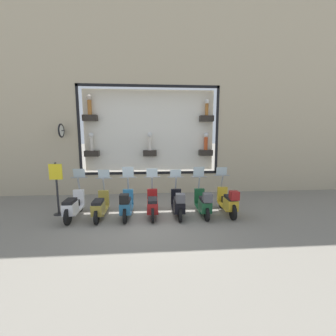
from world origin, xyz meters
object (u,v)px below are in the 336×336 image
at_px(scooter_olive_5, 100,206).
at_px(scooter_black_2, 178,204).
at_px(scooter_teal_4, 126,204).
at_px(shop_sign_post, 57,187).
at_px(scooter_yellow_0, 228,202).
at_px(scooter_white_6, 73,206).
at_px(scooter_green_1, 203,203).
at_px(scooter_red_3, 152,205).

bearing_deg(scooter_olive_5, scooter_black_2, -91.38).
relative_size(scooter_teal_4, scooter_olive_5, 1.00).
xyz_separation_m(scooter_black_2, scooter_olive_5, (0.06, 2.69, -0.04)).
height_order(scooter_black_2, shop_sign_post, shop_sign_post).
bearing_deg(scooter_olive_5, scooter_yellow_0, -90.63).
xyz_separation_m(scooter_white_6, shop_sign_post, (0.44, 0.67, 0.58)).
relative_size(scooter_black_2, scooter_teal_4, 1.00).
bearing_deg(scooter_olive_5, scooter_white_6, 89.51).
height_order(scooter_yellow_0, scooter_teal_4, scooter_teal_4).
bearing_deg(scooter_teal_4, scooter_green_1, -90.17).
xyz_separation_m(scooter_yellow_0, scooter_red_3, (0.05, 2.69, -0.06)).
height_order(scooter_green_1, scooter_teal_4, scooter_teal_4).
distance_m(scooter_black_2, scooter_teal_4, 1.79).
relative_size(scooter_yellow_0, scooter_green_1, 1.01).
relative_size(scooter_teal_4, scooter_white_6, 1.00).
bearing_deg(scooter_green_1, scooter_yellow_0, -89.12).
xyz_separation_m(scooter_olive_5, scooter_white_6, (0.01, 0.90, 0.03)).
xyz_separation_m(scooter_green_1, scooter_black_2, (-0.00, 0.90, -0.00)).
bearing_deg(scooter_red_3, scooter_green_1, -92.12).
height_order(scooter_red_3, scooter_white_6, scooter_white_6).
relative_size(scooter_red_3, scooter_white_6, 0.99).
bearing_deg(scooter_teal_4, scooter_white_6, 88.00).
height_order(scooter_black_2, scooter_red_3, scooter_red_3).
distance_m(scooter_red_3, shop_sign_post, 3.44).
bearing_deg(scooter_white_6, shop_sign_post, 56.85).
relative_size(scooter_black_2, scooter_white_6, 0.99).
distance_m(scooter_teal_4, scooter_olive_5, 0.90).
height_order(scooter_red_3, scooter_teal_4, scooter_teal_4).
distance_m(scooter_olive_5, scooter_white_6, 0.90).
bearing_deg(scooter_black_2, scooter_yellow_0, -89.51).
distance_m(scooter_red_3, scooter_white_6, 2.69).
distance_m(scooter_green_1, scooter_red_3, 1.79).
xyz_separation_m(scooter_black_2, scooter_teal_4, (0.01, 1.79, 0.02)).
relative_size(scooter_red_3, scooter_teal_4, 1.00).
xyz_separation_m(scooter_green_1, scooter_teal_4, (0.01, 2.69, 0.01)).
bearing_deg(scooter_red_3, scooter_teal_4, 93.73).
bearing_deg(scooter_olive_5, shop_sign_post, 74.13).
height_order(scooter_teal_4, scooter_olive_5, scooter_teal_4).
bearing_deg(scooter_red_3, scooter_white_6, 89.91).
relative_size(scooter_olive_5, shop_sign_post, 0.95).
height_order(scooter_black_2, scooter_teal_4, scooter_teal_4).
bearing_deg(scooter_white_6, scooter_green_1, -90.90).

